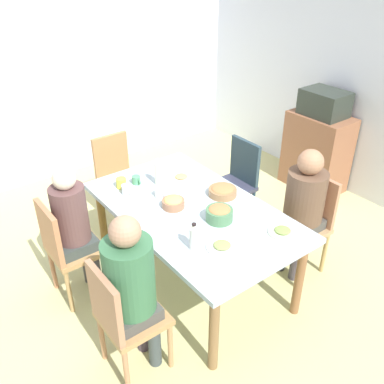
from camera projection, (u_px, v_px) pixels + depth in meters
ground_plane at (192, 279)px, 3.76m from camera, size 6.18×6.18×0.00m
wall_back at (383, 84)px, 4.37m from camera, size 5.39×0.12×2.60m
wall_left at (54, 69)px, 4.90m from camera, size 0.12×5.06×2.60m
dining_table at (192, 216)px, 3.42m from camera, size 1.80×1.05×0.74m
chair_0 at (66, 246)px, 3.33m from camera, size 0.40×0.40×0.90m
person_0 at (74, 223)px, 3.29m from camera, size 0.30×0.30×1.18m
chair_1 at (117, 173)px, 4.37m from camera, size 0.40×0.40×0.90m
chair_2 at (307, 219)px, 3.66m from camera, size 0.40×0.40×0.90m
person_2 at (304, 202)px, 3.50m from camera, size 0.33×0.33×1.19m
chair_3 at (122, 316)px, 2.72m from camera, size 0.40×0.40×0.90m
person_3 at (131, 283)px, 2.64m from camera, size 0.32×0.32×1.24m
chair_4 at (237, 179)px, 4.27m from camera, size 0.40×0.40×0.90m
plate_0 at (282, 232)px, 3.08m from camera, size 0.21×0.21×0.04m
plate_1 at (222, 246)px, 2.93m from camera, size 0.22×0.22×0.04m
plate_2 at (181, 178)px, 3.78m from camera, size 0.20×0.20×0.04m
bowl_0 at (173, 203)px, 3.37m from camera, size 0.18×0.18×0.09m
bowl_1 at (219, 214)px, 3.20m from camera, size 0.21×0.21×0.12m
bowl_2 at (223, 191)px, 3.53m from camera, size 0.23×0.23×0.08m
cup_0 at (121, 183)px, 3.64m from camera, size 0.12×0.09×0.09m
cup_1 at (160, 193)px, 3.51m from camera, size 0.13×0.09×0.07m
cup_2 at (126, 190)px, 3.54m from camera, size 0.11×0.08×0.09m
cup_3 at (136, 180)px, 3.70m from camera, size 0.11×0.07×0.07m
bottle_0 at (194, 237)px, 2.88m from camera, size 0.06×0.06×0.21m
bottle_1 at (158, 172)px, 3.65m from camera, size 0.06×0.06×0.24m
side_cabinet at (316, 152)px, 4.96m from camera, size 0.70×0.44×0.90m
microwave at (324, 103)px, 4.66m from camera, size 0.48×0.36×0.28m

